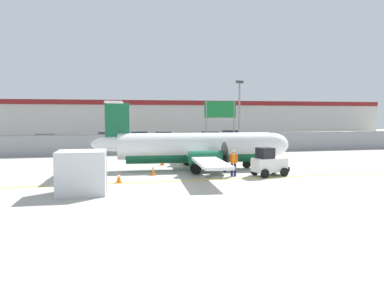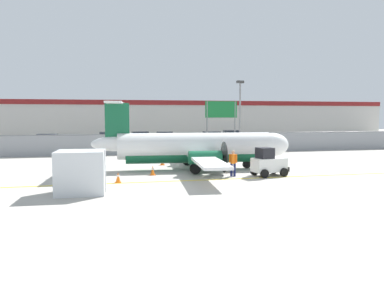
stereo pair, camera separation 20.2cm
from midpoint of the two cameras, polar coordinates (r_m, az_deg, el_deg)
name	(u,v)px [view 1 (the left image)]	position (r m, az deg, el deg)	size (l,w,h in m)	color
ground_plane	(212,180)	(23.28, 2.77, -5.45)	(140.00, 140.00, 0.01)	#ADA89E
perimeter_fence	(170,143)	(38.71, -3.51, 0.18)	(98.00, 0.10, 2.10)	gray
parking_lot_strip	(156,144)	(50.14, -5.58, -0.06)	(98.00, 17.00, 0.12)	#38383A
background_building	(143,119)	(68.38, -7.50, 3.81)	(91.00, 8.10, 6.50)	beige
commuter_airplane	(198,148)	(27.46, 0.78, -0.56)	(14.65, 16.07, 4.92)	white
baggage_tug	(269,163)	(25.10, 11.40, -2.85)	(2.49, 1.73, 1.88)	silver
ground_crew_worker	(233,162)	(24.54, 6.11, -2.72)	(0.53, 0.45, 1.70)	#191E4C
cargo_container	(82,172)	(19.88, -16.72, -4.15)	(2.47, 2.09, 2.20)	silver
traffic_cone_near_left	(153,170)	(25.09, -6.18, -4.03)	(0.36, 0.36, 0.64)	orange
traffic_cone_near_right	(262,161)	(30.49, 10.48, -2.57)	(0.36, 0.36, 0.64)	orange
traffic_cone_far_left	(119,178)	(22.62, -11.35, -5.03)	(0.36, 0.36, 0.64)	orange
traffic_cone_far_right	(162,161)	(29.98, -4.75, -2.63)	(0.36, 0.36, 0.64)	orange
parked_car_0	(45,140)	(48.91, -21.57, 0.51)	(4.35, 2.33, 1.58)	#B28C19
parked_car_1	(66,141)	(46.40, -18.78, 0.38)	(4.32, 2.26, 1.58)	gray
parked_car_2	(106,138)	(51.78, -13.13, 0.91)	(4.29, 2.19, 1.58)	black
parked_car_3	(138,137)	(52.48, -8.33, 1.02)	(4.29, 2.20, 1.58)	gray
parked_car_4	(164,138)	(51.52, -4.36, 0.99)	(4.39, 2.45, 1.58)	#19662D
parked_car_5	(210,137)	(52.21, 2.59, 1.05)	(4.27, 2.14, 1.58)	#B28C19
parked_car_6	(229,136)	(56.38, 5.55, 1.29)	(4.36, 2.36, 1.58)	black
parked_car_7	(271,139)	(49.37, 11.84, 0.76)	(4.32, 2.27, 1.58)	black
apron_light_pole	(239,112)	(36.37, 7.07, 4.90)	(0.70, 0.30, 7.27)	slate
highway_sign	(220,114)	(41.39, 4.19, 4.64)	(3.60, 0.14, 5.50)	slate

